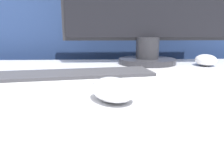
# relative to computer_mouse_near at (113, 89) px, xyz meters

# --- Properties ---
(partition_panel) EXTENTS (5.00, 0.03, 1.33)m
(partition_panel) POSITION_rel_computer_mouse_near_xyz_m (0.05, 0.72, -0.10)
(partition_panel) COLOR navy
(partition_panel) RESTS_ON ground_plane
(computer_mouse_near) EXTENTS (0.11, 0.13, 0.04)m
(computer_mouse_near) POSITION_rel_computer_mouse_near_xyz_m (0.00, 0.00, 0.00)
(computer_mouse_near) COLOR white
(computer_mouse_near) RESTS_ON desk
(keyboard) EXTENTS (0.47, 0.20, 0.02)m
(keyboard) POSITION_rel_computer_mouse_near_xyz_m (-0.10, 0.16, -0.01)
(keyboard) COLOR silver
(keyboard) RESTS_ON desk
(computer_mouse_far) EXTENTS (0.09, 0.11, 0.04)m
(computer_mouse_far) POSITION_rel_computer_mouse_near_xyz_m (0.36, 0.40, -0.00)
(computer_mouse_far) COLOR white
(computer_mouse_far) RESTS_ON desk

